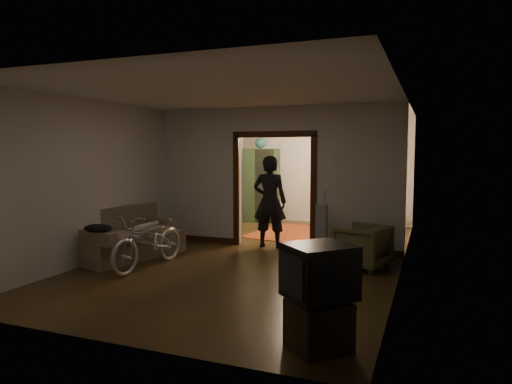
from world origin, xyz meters
The scene contains 24 objects.
floor centered at (0.00, 0.00, 0.00)m, with size 5.00×8.50×0.01m, color #30210F.
ceiling centered at (0.00, 0.00, 2.80)m, with size 5.00×8.50×0.01m, color white.
wall_back centered at (0.00, 4.25, 1.40)m, with size 5.00×0.02×2.80m, color beige.
wall_left centered at (-2.50, 0.00, 1.40)m, with size 0.02×8.50×2.80m, color beige.
wall_right centered at (2.50, 0.00, 1.40)m, with size 0.02×8.50×2.80m, color beige.
partition_wall centered at (0.00, 0.75, 1.40)m, with size 5.00×0.14×2.80m, color beige.
door_casing centered at (0.00, 0.75, 1.10)m, with size 1.74×0.20×2.32m, color black.
far_window centered at (0.70, 4.21, 1.55)m, with size 0.98×0.06×1.28m, color black.
chandelier centered at (0.00, 2.50, 2.35)m, with size 0.24×0.24×0.24m, color #FFE0A5.
light_switch centered at (1.05, 0.68, 1.25)m, with size 0.08×0.01×0.12m, color silver.
sofa centered at (-2.15, -1.07, 0.45)m, with size 0.89×1.97×0.91m, color #6F614A.
rolled_paper centered at (-2.05, -0.77, 0.53)m, with size 0.10×0.10×0.83m, color beige.
jacket centered at (-2.10, -1.98, 0.68)m, with size 0.48×0.36×0.14m, color black.
bicycle centered at (-1.40, -1.57, 0.46)m, with size 0.60×1.73×0.91m, color silver.
armchair centered at (1.88, -0.29, 0.36)m, with size 0.77×0.79×0.72m, color brown.
tv_stand centered at (1.94, -3.64, 0.24)m, with size 0.53×0.48×0.48m, color black.
crt_tv centered at (1.94, -3.64, 0.78)m, with size 0.60×0.54×0.52m, color black.
vacuum centered at (1.06, 0.29, 0.48)m, with size 0.30×0.24×0.97m, color gray.
person centered at (-0.08, 0.68, 0.92)m, with size 0.67×0.44×1.85m, color black.
oriental_rug centered at (-0.05, 2.36, 0.01)m, with size 1.72×2.26×0.02m, color maroon.
locker centered at (-1.44, 3.77, 1.00)m, with size 1.00×0.55×2.00m, color #223821.
globe centered at (-1.44, 3.77, 1.94)m, with size 0.31×0.31×0.31m, color #1E5972.
desk centered at (1.12, 3.67, 0.40)m, with size 1.09×0.61×0.81m, color black.
desk_chair centered at (0.60, 3.11, 0.49)m, with size 0.43×0.43×0.98m, color black.
Camera 1 is at (2.92, -7.86, 1.93)m, focal length 32.00 mm.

